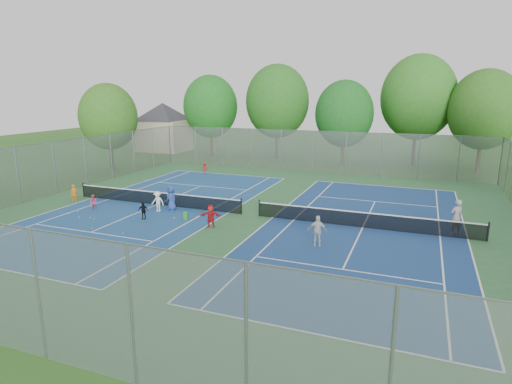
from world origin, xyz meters
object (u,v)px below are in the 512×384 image
Objects in this scene: ball_crate at (141,207)px; ball_hopper at (186,216)px; net_right at (363,220)px; instructor at (456,217)px; net_left at (156,199)px.

ball_crate is 0.73× the size of ball_hopper.
instructor reaches higher than net_right.
ball_hopper is (3.91, -0.90, 0.09)m from ball_crate.
instructor reaches higher than ball_hopper.
net_right is (14.00, 0.00, 0.00)m from net_left.
ball_hopper is 15.49m from instructor.
net_left is 36.40× the size of ball_crate.
net_right is at bearing -27.76° from instructor.
net_right is 10.59m from ball_hopper.
net_left reaches higher than ball_hopper.
ball_crate is at bearing -174.35° from net_right.
ball_crate is at bearing 166.99° from ball_hopper.
net_left and net_right have the same top height.
ball_crate is 0.18× the size of instructor.
net_left is 4.34m from ball_hopper.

